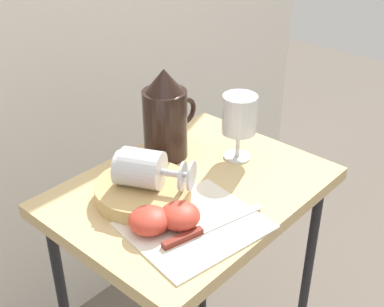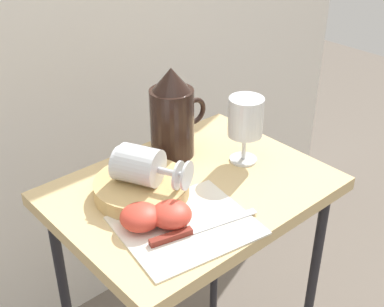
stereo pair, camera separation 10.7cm
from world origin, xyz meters
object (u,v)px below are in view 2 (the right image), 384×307
object	(u,v)px
pitcher	(172,120)
apple_half_right	(171,214)
table	(192,215)
wine_glass_tipped_near	(136,166)
apple_half_left	(141,217)
knife	(189,232)
wine_glass_tipped_far	(142,165)
basket_tray	(142,188)
wine_glass_upright	(245,120)

from	to	relation	value
pitcher	apple_half_right	size ratio (longest dim) A/B	2.73
table	wine_glass_tipped_near	bearing A→B (deg)	155.43
pitcher	apple_half_left	distance (m)	0.29
knife	wine_glass_tipped_far	bearing A→B (deg)	85.18
basket_tray	wine_glass_tipped_far	bearing A→B (deg)	-90.31
basket_tray	apple_half_left	bearing A→B (deg)	-127.52
basket_tray	knife	world-z (taller)	basket_tray
wine_glass_tipped_far	knife	world-z (taller)	wine_glass_tipped_far
table	knife	bearing A→B (deg)	-133.50
wine_glass_tipped_far	basket_tray	bearing A→B (deg)	89.69
wine_glass_upright	wine_glass_tipped_near	distance (m)	0.28
wine_glass_tipped_far	wine_glass_tipped_near	bearing A→B (deg)	121.85
wine_glass_upright	knife	world-z (taller)	wine_glass_upright
basket_tray	wine_glass_tipped_near	world-z (taller)	wine_glass_tipped_near
pitcher	wine_glass_tipped_far	bearing A→B (deg)	-149.24
wine_glass_upright	wine_glass_tipped_far	distance (m)	0.27
table	apple_half_right	bearing A→B (deg)	-147.45
wine_glass_upright	apple_half_left	xyz separation A→B (m)	(-0.33, -0.05, -0.08)
table	wine_glass_tipped_far	distance (m)	0.19
wine_glass_tipped_far	knife	xyz separation A→B (m)	(-0.01, -0.16, -0.07)
wine_glass_tipped_near	apple_half_left	world-z (taller)	wine_glass_tipped_near
apple_half_right	knife	bearing A→B (deg)	-83.16
pitcher	knife	xyz separation A→B (m)	(-0.17, -0.25, -0.08)
pitcher	wine_glass_tipped_near	world-z (taller)	pitcher
table	knife	xyz separation A→B (m)	(-0.12, -0.12, 0.09)
wine_glass_tipped_far	apple_half_left	distance (m)	0.12
pitcher	knife	world-z (taller)	pitcher
knife	apple_half_left	bearing A→B (deg)	124.91
apple_half_left	apple_half_right	xyz separation A→B (m)	(0.05, -0.03, 0.00)
table	pitcher	size ratio (longest dim) A/B	3.39
table	wine_glass_upright	bearing A→B (deg)	0.52
table	wine_glass_tipped_near	world-z (taller)	wine_glass_tipped_near
wine_glass_tipped_near	apple_half_right	distance (m)	0.13
wine_glass_upright	knife	xyz separation A→B (m)	(-0.28, -0.12, -0.10)
table	wine_glass_tipped_far	xyz separation A→B (m)	(-0.10, 0.04, 0.15)
pitcher	wine_glass_tipped_far	world-z (taller)	pitcher
apple_half_right	knife	xyz separation A→B (m)	(0.01, -0.04, -0.02)
wine_glass_tipped_far	apple_half_right	distance (m)	0.13
table	knife	size ratio (longest dim) A/B	3.26
pitcher	apple_half_left	xyz separation A→B (m)	(-0.23, -0.18, -0.06)
basket_tray	pitcher	world-z (taller)	pitcher
apple_half_left	wine_glass_tipped_far	bearing A→B (deg)	50.77
table	apple_half_right	distance (m)	0.18
basket_tray	knife	xyz separation A→B (m)	(-0.01, -0.16, -0.01)
wine_glass_upright	apple_half_left	bearing A→B (deg)	-172.08
apple_half_left	knife	xyz separation A→B (m)	(0.05, -0.08, -0.02)
wine_glass_upright	wine_glass_tipped_near	bearing A→B (deg)	169.79
wine_glass_upright	apple_half_right	bearing A→B (deg)	-164.38
pitcher	table	bearing A→B (deg)	-113.30
basket_tray	apple_half_left	world-z (taller)	apple_half_left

